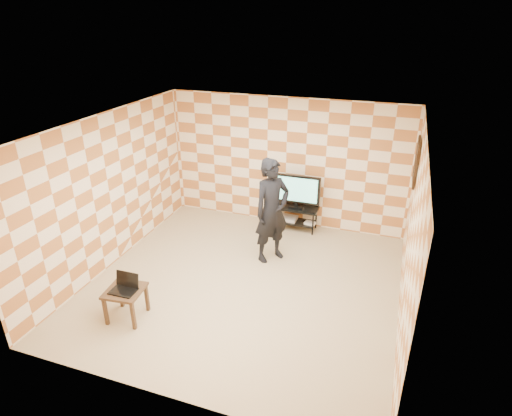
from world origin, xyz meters
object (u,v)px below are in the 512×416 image
(tv_stand, at_px, (296,213))
(person, at_px, (272,211))
(side_table, at_px, (125,295))
(tv, at_px, (297,190))

(tv_stand, xyz_separation_m, person, (-0.13, -1.29, 0.60))
(tv_stand, height_order, side_table, same)
(person, bearing_deg, side_table, -175.04)
(tv, distance_m, side_table, 4.02)
(tv_stand, distance_m, side_table, 4.00)
(tv, bearing_deg, tv_stand, 89.21)
(tv_stand, distance_m, person, 1.43)
(tv_stand, bearing_deg, side_table, -114.57)
(person, bearing_deg, tv_stand, 32.22)
(tv_stand, relative_size, tv, 0.96)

